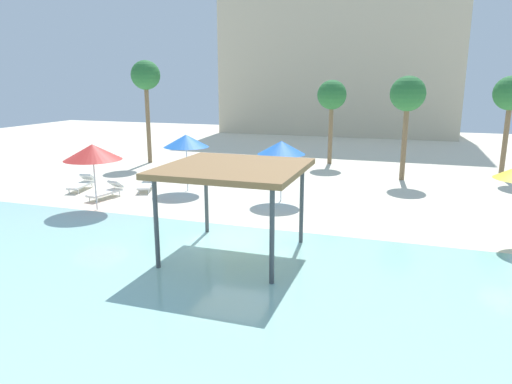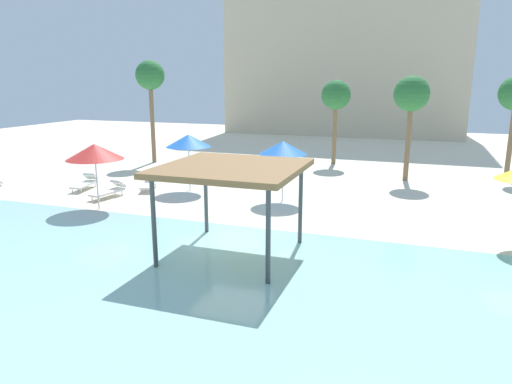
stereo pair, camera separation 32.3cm
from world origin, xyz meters
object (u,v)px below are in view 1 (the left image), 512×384
object	(u,v)px
beach_umbrella_blue_0	(186,141)
palm_tree_1	(511,95)
palm_tree_3	(332,96)
lounge_chair_3	(107,191)
beach_umbrella_blue_1	(281,148)
lounge_chair_1	(82,183)
palm_tree_0	(146,78)
shade_pavilion	(234,171)
beach_umbrella_red_3	(93,152)
palm_tree_2	(408,96)
lounge_chair_2	(146,183)

from	to	relation	value
beach_umbrella_blue_0	palm_tree_1	xyz separation A→B (m)	(15.67, 8.65, 2.11)
palm_tree_3	lounge_chair_3	bearing A→B (deg)	-123.79
lounge_chair_3	palm_tree_1	size ratio (longest dim) A/B	0.34
beach_umbrella_blue_1	lounge_chair_1	distance (m)	10.52
lounge_chair_3	palm_tree_0	distance (m)	11.09
beach_umbrella_blue_0	lounge_chair_3	world-z (taller)	beach_umbrella_blue_0
shade_pavilion	beach_umbrella_blue_1	distance (m)	7.16
lounge_chair_3	palm_tree_3	distance (m)	15.76
palm_tree_3	beach_umbrella_blue_1	bearing A→B (deg)	-92.45
beach_umbrella_blue_0	beach_umbrella_blue_1	xyz separation A→B (m)	(5.05, -0.52, -0.04)
palm_tree_3	beach_umbrella_red_3	bearing A→B (deg)	-117.51
lounge_chair_3	palm_tree_2	distance (m)	16.41
lounge_chair_2	palm_tree_3	size ratio (longest dim) A/B	0.36
beach_umbrella_red_3	lounge_chair_1	size ratio (longest dim) A/B	1.44
shade_pavilion	palm_tree_0	world-z (taller)	palm_tree_0
beach_umbrella_blue_1	palm_tree_1	world-z (taller)	palm_tree_1
beach_umbrella_blue_1	palm_tree_0	size ratio (longest dim) A/B	0.41
lounge_chair_2	palm_tree_2	world-z (taller)	palm_tree_2
beach_umbrella_blue_1	palm_tree_3	world-z (taller)	palm_tree_3
shade_pavilion	lounge_chair_1	xyz separation A→B (m)	(-10.70, 6.11, -2.41)
shade_pavilion	lounge_chair_2	distance (m)	10.68
shade_pavilion	palm_tree_3	bearing A→B (deg)	89.97
beach_umbrella_blue_0	lounge_chair_1	bearing A→B (deg)	-163.38
beach_umbrella_red_3	lounge_chair_2	size ratio (longest dim) A/B	1.44
shade_pavilion	lounge_chair_1	size ratio (longest dim) A/B	2.13
shade_pavilion	beach_umbrella_blue_0	world-z (taller)	shade_pavilion
shade_pavilion	palm_tree_1	world-z (taller)	palm_tree_1
shade_pavilion	palm_tree_2	xyz separation A→B (m)	(4.76, 13.83, 1.90)
palm_tree_2	beach_umbrella_red_3	bearing A→B (deg)	-139.15
beach_umbrella_blue_0	beach_umbrella_blue_1	distance (m)	5.08
palm_tree_0	palm_tree_3	size ratio (longest dim) A/B	1.23
lounge_chair_1	palm_tree_2	xyz separation A→B (m)	(15.45, 7.72, 4.30)
palm_tree_2	beach_umbrella_blue_1	bearing A→B (deg)	-127.90
beach_umbrella_blue_1	palm_tree_0	xyz separation A→B (m)	(-11.21, 7.17, 3.12)
lounge_chair_1	palm_tree_2	world-z (taller)	palm_tree_2
shade_pavilion	beach_umbrella_blue_1	xyz separation A→B (m)	(-0.45, 7.14, -0.25)
shade_pavilion	beach_umbrella_blue_0	bearing A→B (deg)	125.66
beach_umbrella_red_3	palm_tree_0	world-z (taller)	palm_tree_0
lounge_chair_3	palm_tree_1	world-z (taller)	palm_tree_1
beach_umbrella_blue_1	lounge_chair_3	distance (m)	8.54
beach_umbrella_blue_0	shade_pavilion	bearing A→B (deg)	-54.34
beach_umbrella_red_3	lounge_chair_3	xyz separation A→B (m)	(-0.86, 1.94, -2.18)
lounge_chair_2	beach_umbrella_blue_0	bearing A→B (deg)	82.46
lounge_chair_1	palm_tree_3	world-z (taller)	palm_tree_3
shade_pavilion	palm_tree_3	world-z (taller)	palm_tree_3
palm_tree_0	palm_tree_2	bearing A→B (deg)	-1.69
lounge_chair_1	palm_tree_1	bearing A→B (deg)	105.46
shade_pavilion	palm_tree_0	size ratio (longest dim) A/B	0.63
shade_pavilion	beach_umbrella_blue_0	xyz separation A→B (m)	(-5.50, 7.66, -0.21)
beach_umbrella_red_3	beach_umbrella_blue_1	bearing A→B (deg)	29.20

